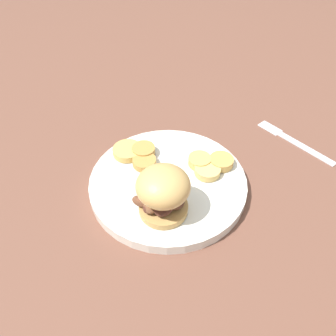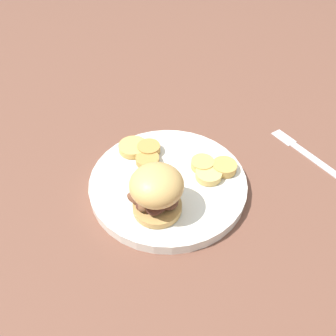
{
  "view_description": "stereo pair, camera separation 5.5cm",
  "coord_description": "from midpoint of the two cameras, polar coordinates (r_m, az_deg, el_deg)",
  "views": [
    {
      "loc": [
        0.08,
        -0.38,
        0.44
      ],
      "look_at": [
        0.0,
        0.0,
        0.05
      ],
      "focal_mm": 35.0,
      "sensor_mm": 36.0,
      "label": 1
    },
    {
      "loc": [
        0.13,
        -0.37,
        0.44
      ],
      "look_at": [
        0.0,
        0.0,
        0.05
      ],
      "focal_mm": 35.0,
      "sensor_mm": 36.0,
      "label": 2
    }
  ],
  "objects": [
    {
      "name": "ground_plane",
      "position": [
        0.59,
        -2.7,
        -3.39
      ],
      "size": [
        4.0,
        4.0,
        0.0
      ],
      "primitive_type": "plane",
      "color": "brown"
    },
    {
      "name": "dinner_plate",
      "position": [
        0.58,
        -2.74,
        -2.59
      ],
      "size": [
        0.27,
        0.27,
        0.02
      ],
      "color": "white",
      "rests_on": "ground_plane"
    },
    {
      "name": "sandwich",
      "position": [
        0.49,
        -4.26,
        -4.42
      ],
      "size": [
        0.1,
        0.09,
        0.08
      ],
      "color": "tan",
      "rests_on": "dinner_plate"
    },
    {
      "name": "potato_round_0",
      "position": [
        0.59,
        6.65,
        0.99
      ],
      "size": [
        0.04,
        0.04,
        0.01
      ],
      "primitive_type": "cylinder",
      "color": "tan",
      "rests_on": "dinner_plate"
    },
    {
      "name": "potato_round_1",
      "position": [
        0.61,
        -6.83,
        2.91
      ],
      "size": [
        0.04,
        0.04,
        0.02
      ],
      "primitive_type": "cylinder",
      "color": "#BC8942",
      "rests_on": "dinner_plate"
    },
    {
      "name": "potato_round_2",
      "position": [
        0.62,
        -9.61,
        2.85
      ],
      "size": [
        0.05,
        0.05,
        0.01
      ],
      "primitive_type": "cylinder",
      "color": "tan",
      "rests_on": "dinner_plate"
    },
    {
      "name": "potato_round_3",
      "position": [
        0.59,
        2.88,
        1.15
      ],
      "size": [
        0.04,
        0.04,
        0.02
      ],
      "primitive_type": "cylinder",
      "color": "tan",
      "rests_on": "dinner_plate"
    },
    {
      "name": "potato_round_4",
      "position": [
        0.59,
        -6.8,
        0.95
      ],
      "size": [
        0.04,
        0.04,
        0.01
      ],
      "primitive_type": "cylinder",
      "color": "#BC8942",
      "rests_on": "dinner_plate"
    },
    {
      "name": "potato_round_5",
      "position": [
        0.57,
        4.18,
        -0.58
      ],
      "size": [
        0.05,
        0.05,
        0.01
      ],
      "primitive_type": "cylinder",
      "color": "#DBB766",
      "rests_on": "dinner_plate"
    },
    {
      "name": "fork",
      "position": [
        0.71,
        19.07,
        4.32
      ],
      "size": [
        0.15,
        0.12,
        0.0
      ],
      "color": "silver",
      "rests_on": "ground_plane"
    }
  ]
}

